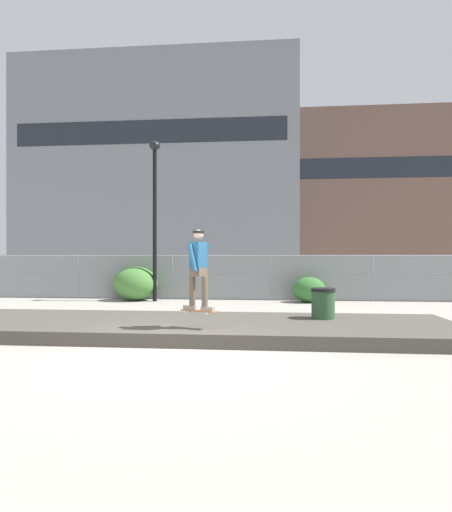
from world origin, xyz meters
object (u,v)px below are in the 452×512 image
at_px(parked_car_near, 180,276).
at_px(parked_car_far, 444,277).
at_px(shrub_center, 309,290).
at_px(street_lamp, 155,201).
at_px(skateboard, 199,311).
at_px(trash_bin, 323,309).
at_px(shrub_left, 135,284).
at_px(skater, 199,265).
at_px(parked_car_mid, 318,277).

height_order(parked_car_near, parked_car_far, same).
height_order(parked_car_near, shrub_center, parked_car_near).
bearing_deg(parked_car_near, street_lamp, -95.61).
bearing_deg(skateboard, trash_bin, 30.79).
relative_size(parked_car_far, shrub_left, 2.50).
bearing_deg(street_lamp, parked_car_far, 14.55).
bearing_deg(parked_car_near, shrub_left, -110.35).
bearing_deg(skater, shrub_left, 116.09).
distance_m(street_lamp, shrub_left, 3.42).
bearing_deg(shrub_left, trash_bin, -42.74).
relative_size(parked_car_far, trash_bin, 4.29).
distance_m(parked_car_near, shrub_left, 3.40).
bearing_deg(parked_car_far, parked_car_near, 179.13).
distance_m(skater, shrub_center, 8.43).
bearing_deg(parked_car_far, trash_bin, -125.70).
height_order(skateboard, street_lamp, street_lamp).
bearing_deg(shrub_center, parked_car_far, 25.83).
xyz_separation_m(skater, trash_bin, (2.81, 1.67, -1.11)).
relative_size(parked_car_mid, trash_bin, 4.29).
height_order(skater, shrub_left, skater).
bearing_deg(skateboard, shrub_left, 116.09).
xyz_separation_m(shrub_center, trash_bin, (-0.28, -6.09, 0.03)).
distance_m(parked_car_near, trash_bin, 10.79).
bearing_deg(trash_bin, parked_car_near, 120.33).
bearing_deg(trash_bin, skater, -149.21).
bearing_deg(trash_bin, parked_car_far, 54.30).
bearing_deg(street_lamp, parked_car_mid, 25.69).
height_order(shrub_left, shrub_center, shrub_left).
relative_size(street_lamp, shrub_center, 4.99).
bearing_deg(parked_car_far, shrub_center, -154.17).
distance_m(parked_car_near, shrub_center, 6.58).
xyz_separation_m(parked_car_near, shrub_center, (5.73, -3.22, -0.34)).
bearing_deg(skater, shrub_center, 68.28).
bearing_deg(parked_car_far, skateboard, -130.94).
xyz_separation_m(skateboard, parked_car_mid, (3.81, 10.86, 0.18)).
relative_size(skater, trash_bin, 1.65).
xyz_separation_m(skater, shrub_center, (3.09, 7.76, -1.14)).
bearing_deg(skateboard, parked_car_near, 103.51).
bearing_deg(skater, parked_car_mid, 70.67).
bearing_deg(shrub_left, shrub_center, -0.29).
distance_m(skateboard, trash_bin, 3.27).
bearing_deg(skater, parked_car_near, 103.51).
relative_size(parked_car_near, shrub_left, 2.53).
bearing_deg(parked_car_mid, skateboard, -109.33).
bearing_deg(parked_car_far, shrub_left, -167.17).
xyz_separation_m(parked_car_near, shrub_left, (-1.18, -3.18, -0.15)).
distance_m(skater, parked_car_near, 11.32).
bearing_deg(parked_car_far, skater, -130.94).
bearing_deg(skateboard, street_lamp, 111.35).
xyz_separation_m(skater, street_lamp, (-2.97, 7.60, 2.36)).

